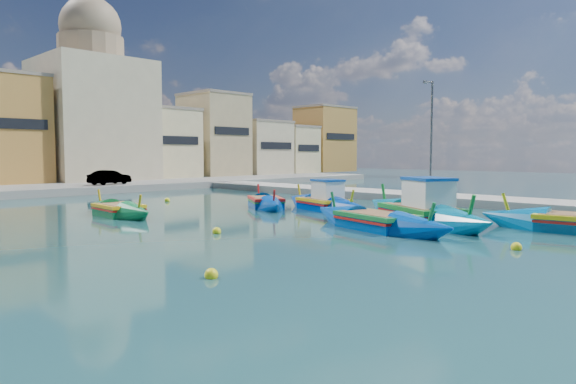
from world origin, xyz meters
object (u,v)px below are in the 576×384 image
quay_street_lamp (431,137)px  luzzu_turquoise_cabin (421,214)px  luzzu_cyan_mid (266,203)px  luzzu_green (119,211)px  luzzu_blue_south (376,223)px  luzzu_blue_cabin (324,204)px  church_block (93,103)px

quay_street_lamp → luzzu_turquoise_cabin: 11.47m
luzzu_cyan_mid → luzzu_green: luzzu_cyan_mid is taller
luzzu_cyan_mid → quay_street_lamp: bearing=-28.8°
luzzu_cyan_mid → luzzu_blue_south: (-2.79, -10.03, 0.03)m
quay_street_lamp → luzzu_blue_south: (-12.67, -4.59, -4.08)m
luzzu_turquoise_cabin → quay_street_lamp: bearing=27.3°
luzzu_blue_cabin → luzzu_blue_south: size_ratio=0.89×
luzzu_turquoise_cabin → luzzu_blue_cabin: size_ratio=1.29×
quay_street_lamp → luzzu_blue_cabin: size_ratio=1.01×
luzzu_turquoise_cabin → luzzu_cyan_mid: luzzu_turquoise_cabin is taller
luzzu_blue_south → luzzu_blue_cabin: bearing=57.5°
quay_street_lamp → luzzu_blue_south: 14.08m
church_block → luzzu_turquoise_cabin: bearing=-93.1°
church_block → luzzu_cyan_mid: (-2.44, -28.56, -8.18)m
luzzu_blue_cabin → luzzu_blue_south: bearing=-122.5°
quay_street_lamp → luzzu_blue_cabin: (-8.48, 2.00, -4.00)m
quay_street_lamp → luzzu_cyan_mid: (-9.89, 5.44, -4.11)m
luzzu_cyan_mid → luzzu_blue_south: 10.41m
luzzu_blue_cabin → luzzu_cyan_mid: 3.71m
luzzu_turquoise_cabin → luzzu_blue_south: (-3.11, 0.36, -0.14)m
luzzu_blue_cabin → luzzu_turquoise_cabin: bearing=-98.8°
luzzu_green → luzzu_blue_south: (5.54, -12.32, 0.03)m
quay_street_lamp → luzzu_blue_south: bearing=-160.1°
quay_street_lamp → luzzu_blue_cabin: bearing=166.8°
luzzu_turquoise_cabin → luzzu_blue_cabin: 7.03m
luzzu_green → church_block: bearing=67.7°
quay_street_lamp → luzzu_green: size_ratio=1.15×
church_block → luzzu_blue_south: size_ratio=2.16×
quay_street_lamp → luzzu_blue_south: size_ratio=0.90×
church_block → quay_street_lamp: 35.04m
quay_street_lamp → luzzu_cyan_mid: 12.01m
church_block → luzzu_blue_cabin: bearing=-91.9°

